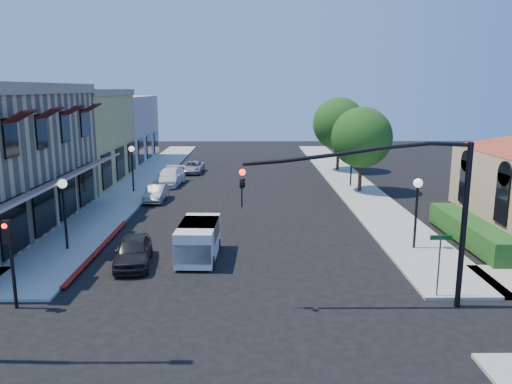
{
  "coord_description": "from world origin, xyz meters",
  "views": [
    {
      "loc": [
        0.51,
        -15.39,
        7.78
      ],
      "look_at": [
        0.74,
        9.57,
        2.6
      ],
      "focal_mm": 35.0,
      "sensor_mm": 36.0,
      "label": 1
    }
  ],
  "objects_px": {
    "lamppost_left_near": "(63,196)",
    "white_van": "(198,238)",
    "lamppost_right_near": "(417,196)",
    "parked_car_d": "(193,167)",
    "street_name_sign": "(440,256)",
    "lamppost_left_far": "(132,157)",
    "secondary_signal": "(9,248)",
    "parked_car_c": "(170,177)",
    "parked_car_b": "(156,193)",
    "lamppost_right_far": "(352,153)",
    "street_tree_b": "(339,124)",
    "signal_mast_arm": "(405,197)",
    "parked_car_a": "(133,251)",
    "street_tree_a": "(362,137)"
  },
  "relations": [
    {
      "from": "signal_mast_arm",
      "to": "street_name_sign",
      "type": "xyz_separation_m",
      "value": [
        1.64,
        0.7,
        -2.39
      ]
    },
    {
      "from": "parked_car_b",
      "to": "parked_car_d",
      "type": "xyz_separation_m",
      "value": [
        1.21,
        12.01,
        -0.03
      ]
    },
    {
      "from": "parked_car_c",
      "to": "signal_mast_arm",
      "type": "bearing_deg",
      "value": -57.4
    },
    {
      "from": "parked_car_d",
      "to": "lamppost_right_far",
      "type": "bearing_deg",
      "value": -25.19
    },
    {
      "from": "signal_mast_arm",
      "to": "secondary_signal",
      "type": "relative_size",
      "value": 2.41
    },
    {
      "from": "lamppost_left_near",
      "to": "street_tree_b",
      "type": "bearing_deg",
      "value": 54.21
    },
    {
      "from": "parked_car_d",
      "to": "signal_mast_arm",
      "type": "bearing_deg",
      "value": -67.54
    },
    {
      "from": "parked_car_c",
      "to": "parked_car_b",
      "type": "bearing_deg",
      "value": -84.56
    },
    {
      "from": "lamppost_right_far",
      "to": "parked_car_a",
      "type": "bearing_deg",
      "value": -126.46
    },
    {
      "from": "signal_mast_arm",
      "to": "parked_car_d",
      "type": "bearing_deg",
      "value": 110.18
    },
    {
      "from": "lamppost_left_far",
      "to": "parked_car_d",
      "type": "height_order",
      "value": "lamppost_left_far"
    },
    {
      "from": "secondary_signal",
      "to": "parked_car_a",
      "type": "height_order",
      "value": "secondary_signal"
    },
    {
      "from": "lamppost_right_near",
      "to": "parked_car_a",
      "type": "xyz_separation_m",
      "value": [
        -13.3,
        -2.0,
        -2.09
      ]
    },
    {
      "from": "street_tree_a",
      "to": "parked_car_b",
      "type": "bearing_deg",
      "value": -168.69
    },
    {
      "from": "parked_car_b",
      "to": "parked_car_d",
      "type": "distance_m",
      "value": 12.07
    },
    {
      "from": "street_tree_b",
      "to": "lamppost_left_far",
      "type": "bearing_deg",
      "value": -149.97
    },
    {
      "from": "signal_mast_arm",
      "to": "parked_car_b",
      "type": "xyz_separation_m",
      "value": [
        -12.06,
        17.5,
        -3.52
      ]
    },
    {
      "from": "street_name_sign",
      "to": "lamppost_left_far",
      "type": "height_order",
      "value": "lamppost_left_far"
    },
    {
      "from": "street_tree_b",
      "to": "parked_car_d",
      "type": "height_order",
      "value": "street_tree_b"
    },
    {
      "from": "lamppost_left_near",
      "to": "lamppost_right_far",
      "type": "xyz_separation_m",
      "value": [
        17.0,
        16.0,
        0.0
      ]
    },
    {
      "from": "street_name_sign",
      "to": "lamppost_left_far",
      "type": "xyz_separation_m",
      "value": [
        -16.0,
        19.8,
        1.04
      ]
    },
    {
      "from": "street_tree_b",
      "to": "street_name_sign",
      "type": "bearing_deg",
      "value": -92.5
    },
    {
      "from": "signal_mast_arm",
      "to": "parked_car_b",
      "type": "distance_m",
      "value": 21.54
    },
    {
      "from": "signal_mast_arm",
      "to": "lamppost_right_far",
      "type": "height_order",
      "value": "signal_mast_arm"
    },
    {
      "from": "signal_mast_arm",
      "to": "white_van",
      "type": "bearing_deg",
      "value": 145.98
    },
    {
      "from": "lamppost_right_near",
      "to": "street_name_sign",
      "type": "bearing_deg",
      "value": -99.78
    },
    {
      "from": "street_tree_b",
      "to": "lamppost_right_near",
      "type": "xyz_separation_m",
      "value": [
        -0.3,
        -24.0,
        -1.81
      ]
    },
    {
      "from": "secondary_signal",
      "to": "lamppost_right_near",
      "type": "bearing_deg",
      "value": 21.78
    },
    {
      "from": "street_name_sign",
      "to": "parked_car_a",
      "type": "relative_size",
      "value": 0.66
    },
    {
      "from": "street_tree_b",
      "to": "lamppost_left_near",
      "type": "relative_size",
      "value": 1.97
    },
    {
      "from": "white_van",
      "to": "parked_car_a",
      "type": "distance_m",
      "value": 2.97
    },
    {
      "from": "street_tree_b",
      "to": "lamppost_left_far",
      "type": "distance_m",
      "value": 20.06
    },
    {
      "from": "parked_car_c",
      "to": "white_van",
      "type": "bearing_deg",
      "value": -71.44
    },
    {
      "from": "lamppost_right_near",
      "to": "parked_car_d",
      "type": "relative_size",
      "value": 0.91
    },
    {
      "from": "lamppost_right_near",
      "to": "parked_car_b",
      "type": "xyz_separation_m",
      "value": [
        -14.7,
        11.0,
        -2.17
      ]
    },
    {
      "from": "secondary_signal",
      "to": "street_name_sign",
      "type": "relative_size",
      "value": 1.33
    },
    {
      "from": "secondary_signal",
      "to": "parked_car_b",
      "type": "xyz_separation_m",
      "value": [
        1.8,
        17.59,
        -1.75
      ]
    },
    {
      "from": "signal_mast_arm",
      "to": "street_name_sign",
      "type": "height_order",
      "value": "signal_mast_arm"
    },
    {
      "from": "secondary_signal",
      "to": "parked_car_a",
      "type": "xyz_separation_m",
      "value": [
        3.2,
        4.59,
        -1.67
      ]
    },
    {
      "from": "street_tree_b",
      "to": "lamppost_right_near",
      "type": "bearing_deg",
      "value": -90.72
    },
    {
      "from": "street_tree_b",
      "to": "lamppost_left_near",
      "type": "bearing_deg",
      "value": -125.79
    },
    {
      "from": "street_tree_a",
      "to": "parked_car_c",
      "type": "bearing_deg",
      "value": 168.69
    },
    {
      "from": "lamppost_left_near",
      "to": "white_van",
      "type": "bearing_deg",
      "value": -10.67
    },
    {
      "from": "secondary_signal",
      "to": "lamppost_left_near",
      "type": "bearing_deg",
      "value": 94.34
    },
    {
      "from": "parked_car_b",
      "to": "parked_car_c",
      "type": "relative_size",
      "value": 0.74
    },
    {
      "from": "parked_car_c",
      "to": "parked_car_d",
      "type": "bearing_deg",
      "value": 84.1
    },
    {
      "from": "street_name_sign",
      "to": "lamppost_right_near",
      "type": "xyz_separation_m",
      "value": [
        1.0,
        5.8,
        1.04
      ]
    },
    {
      "from": "secondary_signal",
      "to": "parked_car_d",
      "type": "height_order",
      "value": "secondary_signal"
    },
    {
      "from": "signal_mast_arm",
      "to": "parked_car_c",
      "type": "height_order",
      "value": "signal_mast_arm"
    },
    {
      "from": "parked_car_a",
      "to": "lamppost_left_far",
      "type": "bearing_deg",
      "value": 95.78
    }
  ]
}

